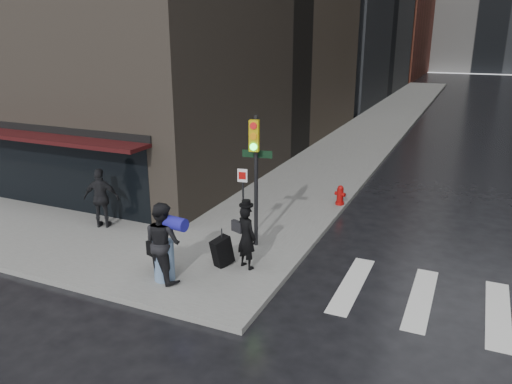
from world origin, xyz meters
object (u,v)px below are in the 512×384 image
man_greycoat (102,198)px  man_jeans (163,242)px  man_overcoat (241,239)px  fire_hydrant (340,196)px  traffic_light (254,164)px

man_greycoat → man_jeans: bearing=128.9°
man_overcoat → fire_hydrant: man_overcoat is taller
man_greycoat → fire_hydrant: size_ratio=2.67×
traffic_light → fire_hydrant: size_ratio=5.31×
man_jeans → man_overcoat: bearing=-118.6°
traffic_light → man_greycoat: bearing=175.9°
man_jeans → man_greycoat: 4.18m
traffic_light → fire_hydrant: traffic_light is taller
fire_hydrant → man_overcoat: bearing=-100.1°
man_overcoat → fire_hydrant: (1.01, 5.68, -0.45)m
man_overcoat → traffic_light: size_ratio=0.50×
man_greycoat → fire_hydrant: (6.01, 4.93, -0.61)m
traffic_light → man_jeans: bearing=-124.2°
man_overcoat → man_jeans: (-1.39, -1.34, 0.22)m
man_jeans → traffic_light: traffic_light is taller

